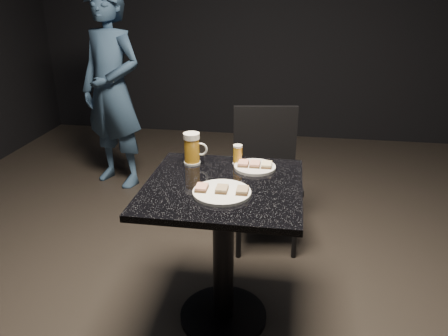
% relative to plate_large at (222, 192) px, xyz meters
% --- Properties ---
extents(floor, '(6.00, 6.00, 0.00)m').
position_rel_plate_large_xyz_m(floor, '(-0.01, 0.10, -0.76)').
color(floor, black).
rests_on(floor, ground).
extents(plate_large, '(0.25, 0.25, 0.01)m').
position_rel_plate_large_xyz_m(plate_large, '(0.00, 0.00, 0.00)').
color(plate_large, white).
rests_on(plate_large, table).
extents(plate_small, '(0.20, 0.20, 0.01)m').
position_rel_plate_large_xyz_m(plate_small, '(0.11, 0.30, 0.00)').
color(plate_small, white).
rests_on(plate_small, table).
extents(patron, '(0.67, 0.56, 1.58)m').
position_rel_plate_large_xyz_m(patron, '(-1.16, 1.63, 0.03)').
color(patron, navy).
rests_on(patron, floor).
extents(table, '(0.70, 0.70, 0.75)m').
position_rel_plate_large_xyz_m(table, '(-0.01, 0.10, -0.25)').
color(table, black).
rests_on(table, floor).
extents(beer_mug, '(0.12, 0.08, 0.16)m').
position_rel_plate_large_xyz_m(beer_mug, '(-0.20, 0.32, 0.07)').
color(beer_mug, silver).
rests_on(beer_mug, table).
extents(beer_tumbler, '(0.05, 0.05, 0.10)m').
position_rel_plate_large_xyz_m(beer_tumbler, '(0.02, 0.35, 0.04)').
color(beer_tumbler, white).
rests_on(beer_tumbler, table).
extents(chair, '(0.46, 0.46, 0.87)m').
position_rel_plate_large_xyz_m(chair, '(0.13, 0.91, -0.26)').
color(chair, black).
rests_on(chair, floor).
extents(canapes_on_plate_large, '(0.23, 0.07, 0.02)m').
position_rel_plate_large_xyz_m(canapes_on_plate_large, '(-0.00, 0.00, 0.02)').
color(canapes_on_plate_large, '#4C3521').
rests_on(canapes_on_plate_large, plate_large).
extents(canapes_on_plate_small, '(0.16, 0.07, 0.02)m').
position_rel_plate_large_xyz_m(canapes_on_plate_small, '(0.11, 0.30, 0.02)').
color(canapes_on_plate_small, '#4C3521').
rests_on(canapes_on_plate_small, plate_small).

